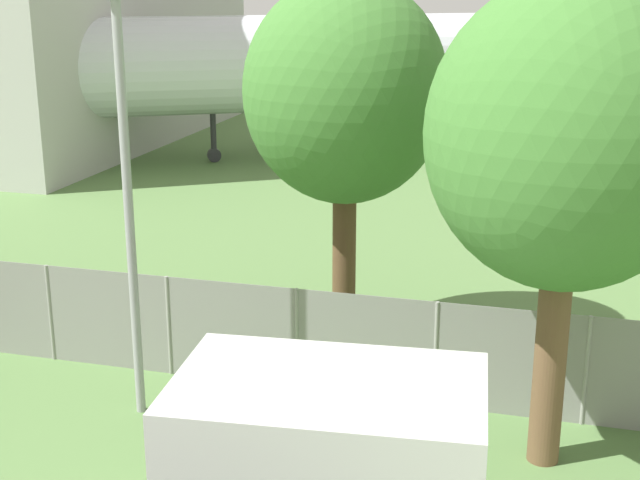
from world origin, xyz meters
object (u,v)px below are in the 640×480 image
object	(u,v)px
tree_near_hangar	(345,93)
airplane	(518,60)
tree_behind_benches	(568,137)
portable_cabin	(328,480)

from	to	relation	value
tree_near_hangar	airplane	bearing A→B (deg)	85.17
tree_near_hangar	tree_behind_benches	xyz separation A→B (m)	(4.17, -3.68, -0.04)
airplane	tree_near_hangar	size ratio (longest dim) A/B	5.91
tree_near_hangar	portable_cabin	bearing A→B (deg)	-77.66
tree_near_hangar	tree_behind_benches	bearing A→B (deg)	-41.43
portable_cabin	tree_near_hangar	size ratio (longest dim) A/B	0.54
portable_cabin	tree_behind_benches	distance (m)	5.85
airplane	tree_behind_benches	bearing A→B (deg)	65.60
airplane	tree_near_hangar	bearing A→B (deg)	56.14
airplane	tree_near_hangar	world-z (taller)	airplane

